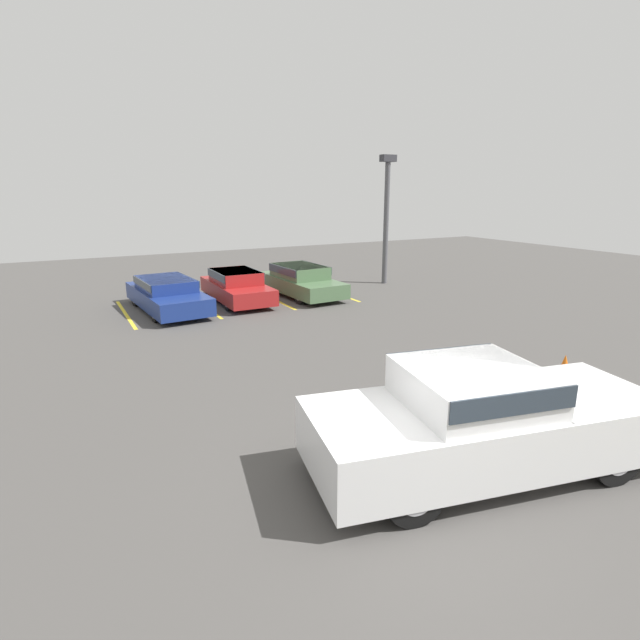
{
  "coord_description": "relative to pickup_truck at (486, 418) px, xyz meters",
  "views": [
    {
      "loc": [
        -4.32,
        -4.8,
        4.26
      ],
      "look_at": [
        1.57,
        6.11,
        1.0
      ],
      "focal_mm": 28.0,
      "sensor_mm": 36.0,
      "label": 1
    }
  ],
  "objects": [
    {
      "name": "light_post",
      "position": [
        7.99,
        13.87,
        2.44
      ],
      "size": [
        0.7,
        0.36,
        5.72
      ],
      "color": "#515156",
      "rests_on": "ground_plane"
    },
    {
      "name": "stall_stripe_a",
      "position": [
        -3.52,
        13.26,
        -0.85
      ],
      "size": [
        0.12,
        4.57,
        0.01
      ],
      "primitive_type": "cube",
      "color": "yellow",
      "rests_on": "ground_plane"
    },
    {
      "name": "parked_sedan_a",
      "position": [
        -2.09,
        13.1,
        -0.22
      ],
      "size": [
        2.19,
        4.91,
        1.18
      ],
      "rotation": [
        0.0,
        0.0,
        -1.5
      ],
      "color": "navy",
      "rests_on": "ground_plane"
    },
    {
      "name": "stall_stripe_d",
      "position": [
        4.8,
        13.26,
        -0.85
      ],
      "size": [
        0.12,
        4.57,
        0.01
      ],
      "primitive_type": "cube",
      "color": "yellow",
      "rests_on": "ground_plane"
    },
    {
      "name": "stall_stripe_c",
      "position": [
        2.03,
        13.26,
        -0.85
      ],
      "size": [
        0.12,
        4.57,
        0.01
      ],
      "primitive_type": "cube",
      "color": "yellow",
      "rests_on": "ground_plane"
    },
    {
      "name": "parked_sedan_b",
      "position": [
        0.58,
        13.28,
        -0.2
      ],
      "size": [
        1.73,
        4.29,
        1.23
      ],
      "rotation": [
        0.0,
        0.0,
        -1.58
      ],
      "color": "maroon",
      "rests_on": "ground_plane"
    },
    {
      "name": "parked_sedan_c",
      "position": [
        3.3,
        13.2,
        -0.18
      ],
      "size": [
        2.0,
        4.7,
        1.25
      ],
      "rotation": [
        0.0,
        0.0,
        -1.52
      ],
      "color": "#4C6B47",
      "rests_on": "ground_plane"
    },
    {
      "name": "stall_stripe_b",
      "position": [
        -0.75,
        13.26,
        -0.85
      ],
      "size": [
        0.12,
        4.57,
        0.01
      ],
      "primitive_type": "cube",
      "color": "yellow",
      "rests_on": "ground_plane"
    },
    {
      "name": "ground_plane",
      "position": [
        -1.26,
        -0.16,
        -0.85
      ],
      "size": [
        60.0,
        60.0,
        0.0
      ],
      "primitive_type": "plane",
      "color": "#4C4947"
    },
    {
      "name": "traffic_cone",
      "position": [
        4.58,
        1.93,
        -0.59
      ],
      "size": [
        0.44,
        0.44,
        0.57
      ],
      "color": "black",
      "rests_on": "ground_plane"
    },
    {
      "name": "pickup_truck",
      "position": [
        0.0,
        0.0,
        0.0
      ],
      "size": [
        5.81,
        3.17,
        1.71
      ],
      "rotation": [
        0.0,
        0.0,
        -0.21
      ],
      "color": "white",
      "rests_on": "ground_plane"
    }
  ]
}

